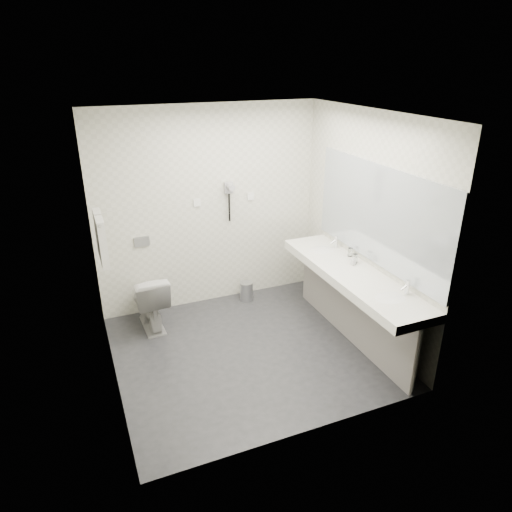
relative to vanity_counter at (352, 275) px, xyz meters
name	(u,v)px	position (x,y,z in m)	size (l,w,h in m)	color
floor	(249,351)	(-1.12, 0.20, -0.80)	(2.80, 2.80, 0.00)	#27272C
ceiling	(247,115)	(-1.12, 0.20, 1.70)	(2.80, 2.80, 0.00)	silver
wall_back	(209,209)	(-1.12, 1.50, 0.45)	(2.80, 2.80, 0.00)	silver
wall_front	(311,305)	(-1.12, -1.10, 0.45)	(2.80, 2.80, 0.00)	silver
wall_left	(101,268)	(-2.52, 0.20, 0.45)	(2.60, 2.60, 0.00)	silver
wall_right	(366,227)	(0.27, 0.20, 0.45)	(2.60, 2.60, 0.00)	silver
vanity_counter	(352,275)	(0.00, 0.00, 0.00)	(0.55, 2.20, 0.10)	white
vanity_panel	(350,309)	(0.02, 0.00, -0.42)	(0.03, 2.15, 0.75)	gray
vanity_post_near	(415,360)	(0.05, -1.04, -0.42)	(0.06, 0.06, 0.75)	silver
vanity_post_far	(308,272)	(0.05, 1.04, -0.42)	(0.06, 0.06, 0.75)	silver
mirror	(378,215)	(0.26, 0.00, 0.65)	(0.02, 2.20, 1.05)	#B2BCC6
basin_near	(390,299)	(0.00, -0.65, 0.04)	(0.40, 0.31, 0.05)	white
basin_far	(322,251)	(0.00, 0.65, 0.04)	(0.40, 0.31, 0.05)	white
faucet_near	(407,287)	(0.19, -0.65, 0.12)	(0.04, 0.04, 0.15)	silver
faucet_far	(336,242)	(0.19, 0.65, 0.12)	(0.04, 0.04, 0.15)	silver
soap_bottle_a	(353,261)	(0.10, 0.13, 0.10)	(0.04, 0.04, 0.10)	beige
glass_left	(355,258)	(0.15, 0.18, 0.10)	(0.06, 0.06, 0.11)	silver
glass_right	(350,252)	(0.21, 0.36, 0.10)	(0.06, 0.06, 0.10)	silver
toilet	(150,300)	(-2.01, 1.13, -0.45)	(0.39, 0.68, 0.69)	white
flush_plate	(142,242)	(-1.98, 1.49, 0.15)	(0.18, 0.02, 0.12)	#B2B5BA
pedal_bin	(246,292)	(-0.72, 1.29, -0.68)	(0.17, 0.17, 0.24)	#B2B5BA
bin_lid	(246,283)	(-0.72, 1.29, -0.55)	(0.17, 0.17, 0.01)	#B2B5BA
towel_rail	(97,217)	(-2.47, 0.75, 0.75)	(0.02, 0.02, 0.62)	silver
towel_near	(102,243)	(-2.46, 0.61, 0.53)	(0.07, 0.24, 0.48)	silver
towel_far	(100,233)	(-2.46, 0.89, 0.53)	(0.07, 0.24, 0.48)	silver
dryer_cradle	(228,188)	(-0.88, 1.47, 0.70)	(0.10, 0.04, 0.14)	#9B9BA0
dryer_barrel	(230,187)	(-0.88, 1.40, 0.73)	(0.08, 0.08, 0.14)	#9B9BA0
dryer_cord	(229,208)	(-0.88, 1.46, 0.45)	(0.02, 0.02, 0.35)	black
switch_plate_a	(197,203)	(-1.27, 1.49, 0.55)	(0.09, 0.02, 0.09)	white
switch_plate_b	(251,197)	(-0.57, 1.49, 0.55)	(0.09, 0.02, 0.09)	white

